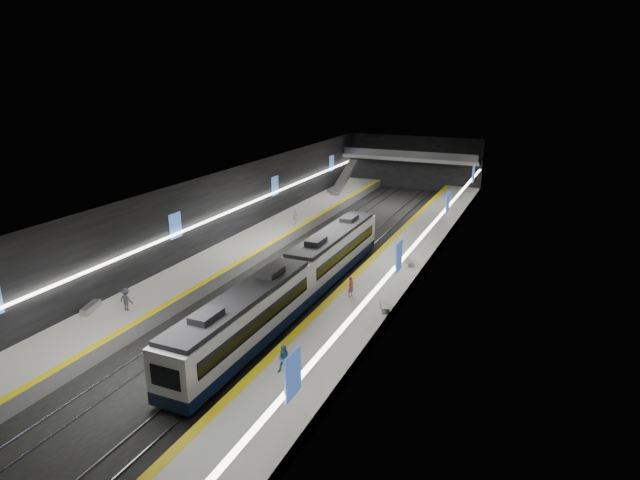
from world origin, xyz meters
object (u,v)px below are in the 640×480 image
at_px(bench_left_near, 91,308).
at_px(passenger_right_b, 285,359).
at_px(passenger_left_b, 126,300).
at_px(bench_right_far, 409,263).
at_px(passenger_left_a, 295,217).
at_px(bench_right_near, 384,306).
at_px(train, 296,279).
at_px(escalator, 345,177).
at_px(bench_left_far, 333,190).
at_px(passenger_right_a, 351,287).

xyz_separation_m(bench_left_near, passenger_right_b, (16.33, -1.62, 0.60)).
distance_m(bench_left_near, passenger_left_b, 2.65).
distance_m(bench_right_far, passenger_left_a, 16.56).
relative_size(passenger_right_b, passenger_left_b, 1.01).
relative_size(bench_right_near, bench_right_far, 1.09).
distance_m(train, passenger_right_b, 11.05).
xyz_separation_m(escalator, bench_right_near, (16.98, -35.67, -1.68)).
xyz_separation_m(bench_right_far, passenger_right_b, (-1.92, -19.94, 0.65)).
height_order(passenger_left_a, passenger_left_b, passenger_left_b).
bearing_deg(bench_right_near, bench_left_far, 94.91).
bearing_deg(bench_right_far, train, -147.32).
distance_m(passenger_right_a, passenger_left_b, 16.22).
bearing_deg(passenger_left_b, bench_right_near, -157.30).
relative_size(bench_left_near, bench_left_far, 1.09).
relative_size(bench_left_near, passenger_left_a, 1.21).
distance_m(train, bench_right_near, 7.05).
bearing_deg(train, passenger_right_b, -66.92).
xyz_separation_m(bench_right_near, passenger_left_a, (-15.53, 17.07, 0.61)).
distance_m(train, bench_right_far, 11.65).
bearing_deg(escalator, passenger_right_b, -72.68).
bearing_deg(train, escalator, 105.61).
bearing_deg(escalator, train, -74.39).
bearing_deg(passenger_right_a, escalator, 43.42).
distance_m(passenger_right_b, passenger_left_a, 30.23).
bearing_deg(passenger_right_b, bench_right_near, 51.63).
bearing_deg(bench_right_near, bench_right_far, 71.20).
relative_size(bench_right_near, passenger_left_b, 1.06).
bearing_deg(bench_left_far, train, -59.55).
relative_size(train, passenger_right_a, 19.29).
height_order(passenger_right_a, passenger_right_b, passenger_right_b).
height_order(bench_left_far, passenger_left_b, passenger_left_b).
xyz_separation_m(escalator, passenger_left_b, (0.34, -43.26, -1.06)).
xyz_separation_m(train, passenger_right_b, (4.33, -10.16, -0.35)).
height_order(bench_right_near, passenger_right_b, passenger_right_b).
bearing_deg(bench_right_far, escalator, 97.24).
height_order(bench_left_near, passenger_right_b, passenger_right_b).
bearing_deg(bench_left_near, passenger_left_a, 64.17).
xyz_separation_m(bench_left_near, passenger_left_b, (2.34, 1.08, 0.59)).
xyz_separation_m(train, passenger_left_b, (-9.66, -7.46, -0.36)).
relative_size(train, escalator, 3.76).
distance_m(bench_left_far, passenger_left_b, 41.69).
bearing_deg(passenger_right_b, passenger_left_b, 145.16).
bearing_deg(train, passenger_right_a, 18.26).
height_order(bench_left_near, passenger_right_a, passenger_right_a).
height_order(bench_left_near, passenger_left_b, passenger_left_b).
relative_size(escalator, bench_left_near, 4.01).
relative_size(train, bench_right_far, 18.57).
height_order(escalator, passenger_right_b, escalator).
distance_m(bench_left_near, bench_right_near, 20.86).
bearing_deg(train, bench_left_near, -144.57).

